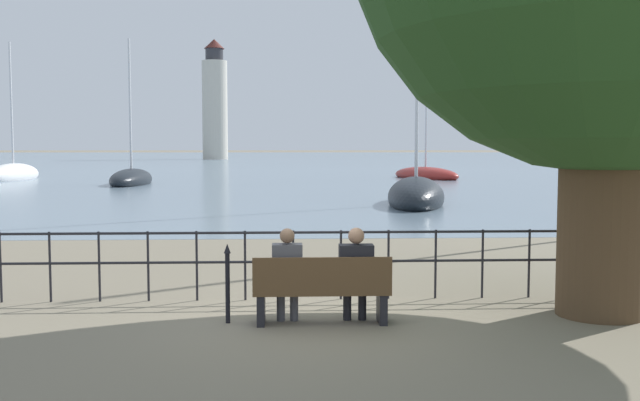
% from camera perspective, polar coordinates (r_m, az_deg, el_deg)
% --- Properties ---
extents(ground_plane, '(1000.00, 1000.00, 0.00)m').
position_cam_1_polar(ground_plane, '(9.45, 0.14, -9.78)').
color(ground_plane, '#7A705B').
extents(harbor_water, '(600.00, 300.00, 0.01)m').
position_cam_1_polar(harbor_water, '(167.76, -2.45, 3.50)').
color(harbor_water, slate).
rests_on(harbor_water, ground_plane).
extents(park_bench, '(1.78, 0.45, 0.90)m').
position_cam_1_polar(park_bench, '(9.29, 0.16, -7.29)').
color(park_bench, brown).
rests_on(park_bench, ground_plane).
extents(seated_person_left, '(0.39, 0.35, 1.25)m').
position_cam_1_polar(seated_person_left, '(9.31, -2.63, -5.70)').
color(seated_person_left, '#4C4C51').
rests_on(seated_person_left, ground_plane).
extents(seated_person_right, '(0.45, 0.35, 1.26)m').
position_cam_1_polar(seated_person_right, '(9.35, 2.89, -5.62)').
color(seated_person_right, black).
rests_on(seated_person_right, ground_plane).
extents(promenade_railing, '(13.74, 0.04, 1.05)m').
position_cam_1_polar(promenade_railing, '(10.75, -0.23, -4.29)').
color(promenade_railing, black).
rests_on(promenade_railing, ground_plane).
extents(closed_umbrella, '(0.09, 0.09, 1.05)m').
position_cam_1_polar(closed_umbrella, '(9.41, -7.41, -6.24)').
color(closed_umbrella, black).
rests_on(closed_umbrella, ground_plane).
extents(sailboat_0, '(3.52, 7.69, 12.03)m').
position_cam_1_polar(sailboat_0, '(28.89, 7.68, 0.41)').
color(sailboat_0, black).
rests_on(sailboat_0, ground_plane).
extents(sailboat_1, '(2.30, 7.43, 9.33)m').
position_cam_1_polar(sailboat_1, '(45.62, -14.85, 1.65)').
color(sailboat_1, black).
rests_on(sailboat_1, ground_plane).
extents(sailboat_2, '(2.34, 7.22, 10.11)m').
position_cam_1_polar(sailboat_2, '(54.52, -23.32, 1.92)').
color(sailboat_2, white).
rests_on(sailboat_2, ground_plane).
extents(sailboat_3, '(5.09, 7.88, 12.73)m').
position_cam_1_polar(sailboat_3, '(52.88, 8.44, 2.09)').
color(sailboat_3, maroon).
rests_on(sailboat_3, ground_plane).
extents(harbor_lighthouse, '(4.76, 4.76, 22.58)m').
position_cam_1_polar(harbor_lighthouse, '(137.29, -8.41, 7.67)').
color(harbor_lighthouse, beige).
rests_on(harbor_lighthouse, ground_plane).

